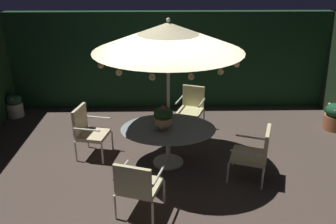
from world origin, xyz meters
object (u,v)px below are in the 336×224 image
Objects in this scene: patio_dining_table at (168,134)px; patio_chair_northeast at (137,185)px; patio_umbrella at (168,37)px; patio_chair_north at (88,129)px; potted_plant_back_center at (335,116)px; centerpiece_planter at (163,116)px; patio_chair_east at (255,151)px; potted_plant_back_right at (14,106)px; patio_chair_southeast at (191,106)px.

patio_chair_northeast is at bearing -107.87° from patio_dining_table.
patio_chair_north is (-1.58, 0.34, -1.86)m from patio_umbrella.
patio_dining_table is 4.17m from potted_plant_back_center.
centerpiece_planter is 1.75m from patio_chair_east.
patio_chair_northeast is at bearing -107.87° from patio_umbrella.
patio_chair_east is (3.10, -0.91, -0.03)m from patio_chair_north.
patio_umbrella is 2.49m from patio_chair_east.
potted_plant_back_right is at bearing 147.17° from centerpiece_planter.
potted_plant_back_right is at bearing 138.55° from patio_chair_north.
patio_chair_northeast is (1.09, -1.88, -0.02)m from patio_chair_north.
patio_umbrella is at bearing -12.25° from patio_chair_north.
patio_chair_northeast reaches higher than potted_plant_back_right.
centerpiece_planter is at bearing -32.83° from potted_plant_back_right.
patio_dining_table is 1.62m from patio_chair_north.
patio_chair_northeast is 1.65× the size of potted_plant_back_right.
patio_chair_north is 3.23m from patio_chair_east.
potted_plant_back_right is at bearing 151.57° from patio_chair_east.
patio_umbrella is (0.00, -0.00, 1.82)m from patio_dining_table.
patio_chair_east is at bearing -65.35° from patio_chair_southeast.
patio_chair_north is 2.17m from patio_chair_northeast.
patio_chair_east is 3.12m from potted_plant_back_center.
patio_dining_table is 1.79× the size of patio_chair_east.
patio_umbrella is at bearing -31.33° from potted_plant_back_right.
potted_plant_back_center is (3.91, 1.42, -0.31)m from patio_dining_table.
potted_plant_back_center is (3.34, -0.09, -0.26)m from patio_chair_southeast.
patio_dining_table is at bearing -160.00° from potted_plant_back_center.
centerpiece_planter is 1.78m from patio_chair_southeast.
centerpiece_planter is 4.33m from potted_plant_back_center.
patio_chair_north is 1.63× the size of potted_plant_back_center.
patio_dining_table is 0.42m from centerpiece_planter.
patio_chair_northeast is at bearing -59.94° from patio_chair_north.
potted_plant_back_center is at bearing -1.48° from patio_chair_southeast.
centerpiece_planter is 1.58m from patio_chair_northeast.
potted_plant_back_center is (2.39, 1.99, -0.23)m from patio_chair_east.
centerpiece_planter reaches higher than patio_chair_east.
patio_chair_northeast is at bearing -109.25° from patio_chair_southeast.
patio_chair_north reaches higher than potted_plant_back_center.
patio_chair_east is (1.52, -0.56, -1.90)m from patio_umbrella.
patio_chair_southeast reaches higher than patio_chair_northeast.
patio_dining_table is at bearing -12.25° from patio_chair_north.
potted_plant_back_center is at bearing 20.00° from patio_umbrella.
patio_chair_north is 3.02m from potted_plant_back_right.
patio_chair_north reaches higher than patio_chair_east.
potted_plant_back_right is at bearing 148.67° from patio_umbrella.
patio_chair_southeast is at bearing 70.75° from patio_chair_northeast.
patio_dining_table is 0.64× the size of patio_umbrella.
potted_plant_back_right is at bearing 148.67° from patio_dining_table.
centerpiece_planter is at bearing -112.53° from patio_chair_southeast.
patio_umbrella is 2.77× the size of patio_chair_east.
patio_chair_north is at bearing 167.75° from patio_umbrella.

